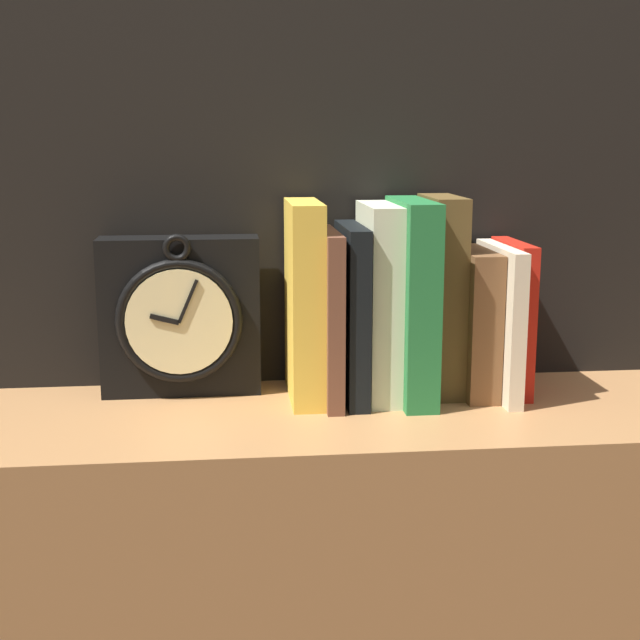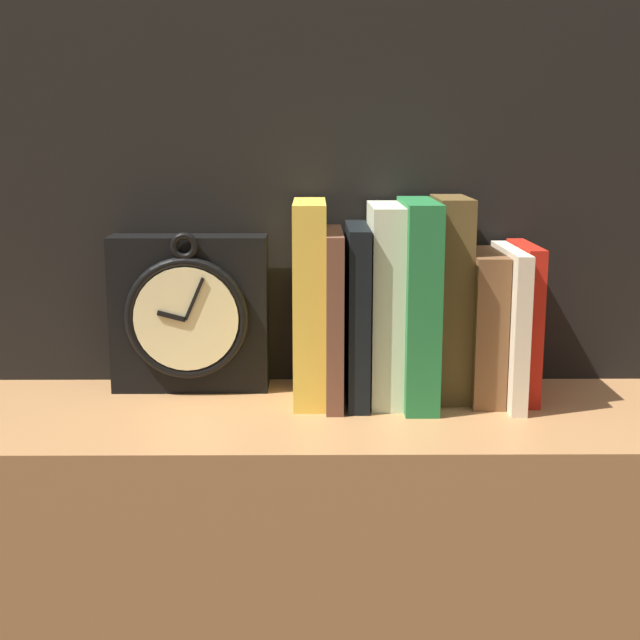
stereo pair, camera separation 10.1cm
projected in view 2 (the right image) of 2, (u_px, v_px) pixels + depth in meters
The scene contains 10 objects.
clock at pixel (190, 314), 1.11m from camera, with size 0.19×0.07×0.20m.
book_slot0_yellow at pixel (310, 301), 1.07m from camera, with size 0.04×0.14×0.24m.
book_slot1_brown at pixel (334, 316), 1.07m from camera, with size 0.02×0.15×0.21m.
book_slot2_black at pixel (357, 313), 1.07m from camera, with size 0.03×0.15×0.21m.
book_slot3_cream at pixel (385, 303), 1.07m from camera, with size 0.04×0.14×0.24m.
book_slot4_green at pixel (417, 302), 1.06m from camera, with size 0.04×0.16×0.24m.
book_slot5_brown at pixel (450, 298), 1.08m from camera, with size 0.04×0.11×0.24m.
book_slot6_brown at pixel (482, 325), 1.08m from camera, with size 0.04×0.13×0.18m.
book_slot7_cream at pixel (508, 325), 1.07m from camera, with size 0.02×0.16×0.18m.
book_slot8_red at pixel (523, 321), 1.08m from camera, with size 0.02×0.13×0.19m.
Camera 2 is at (-0.01, -0.99, 1.10)m, focal length 50.00 mm.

